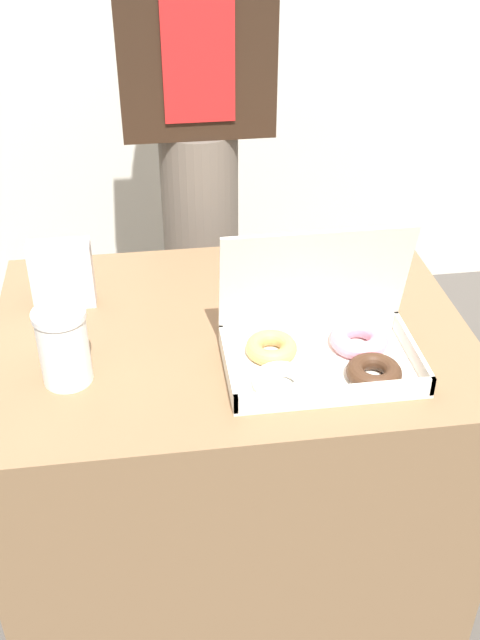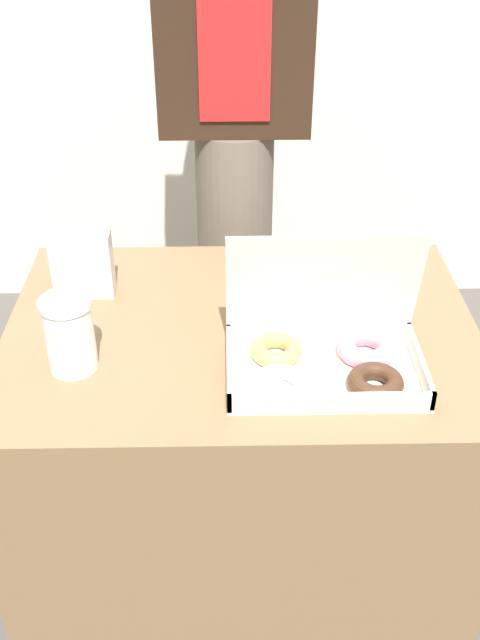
% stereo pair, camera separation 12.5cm
% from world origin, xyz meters
% --- Properties ---
extents(ground_plane, '(14.00, 14.00, 0.00)m').
position_xyz_m(ground_plane, '(0.00, 0.00, 0.00)').
color(ground_plane, '#4C4742').
extents(table, '(0.93, 0.67, 0.76)m').
position_xyz_m(table, '(0.00, 0.00, 0.38)').
color(table, brown).
rests_on(table, ground_plane).
extents(donut_box, '(0.35, 0.24, 0.25)m').
position_xyz_m(donut_box, '(0.15, -0.14, 0.80)').
color(donut_box, white).
rests_on(donut_box, table).
extents(coffee_cup, '(0.09, 0.09, 0.14)m').
position_xyz_m(coffee_cup, '(-0.31, -0.12, 0.84)').
color(coffee_cup, white).
rests_on(coffee_cup, table).
extents(napkin_holder, '(0.12, 0.05, 0.14)m').
position_xyz_m(napkin_holder, '(-0.33, 0.13, 0.83)').
color(napkin_holder, silver).
rests_on(napkin_holder, table).
extents(person_customer, '(0.36, 0.23, 1.81)m').
position_xyz_m(person_customer, '(-0.01, 0.58, 1.03)').
color(person_customer, '#665B51').
rests_on(person_customer, ground_plane).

